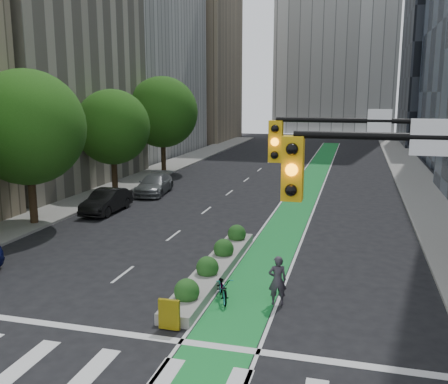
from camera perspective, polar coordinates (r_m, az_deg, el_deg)
The scene contains 14 objects.
ground at distance 15.63m, azimuth -13.04°, elevation -17.53°, with size 160.00×160.00×0.00m, color black.
sidewalk_left at distance 42.02m, azimuth -11.43°, elevation 0.91°, with size 3.60×90.00×0.15m, color gray.
sidewalk_right at distance 38.08m, azimuth 22.35°, elevation -0.78°, with size 3.60×90.00×0.15m, color gray.
bike_lane_paint at distance 42.82m, azimuth 9.77°, elevation 1.07°, with size 2.20×70.00×0.01m, color #178334.
building_tan_far at distance 82.63m, azimuth -4.09°, elevation 15.07°, with size 14.00×16.00×26.00m, color tan.
tree_mid at distance 29.87m, azimuth -21.56°, elevation 6.86°, with size 6.40×6.40×8.78m.
tree_midfar at distance 38.41m, azimuth -12.62°, elevation 7.24°, with size 5.60×5.60×7.76m.
tree_far at distance 47.46m, azimuth -7.04°, elevation 9.04°, with size 6.60×6.60×9.00m.
signal_right at distance 12.90m, azimuth 23.47°, elevation -1.53°, with size 5.82×0.51×7.20m.
median_planter at distance 21.04m, azimuth -1.07°, elevation -8.41°, with size 1.20×10.26×1.10m.
bicycle at distance 18.56m, azimuth -0.13°, elevation -10.86°, with size 0.62×1.77×0.93m, color gray.
cyclist at distance 18.10m, azimuth 6.13°, elevation -10.01°, with size 0.66×0.43×1.81m, color #3A343F.
parked_car_left_mid at distance 32.37m, azimuth -13.27°, elevation -1.01°, with size 1.57×4.51×1.49m, color black.
parked_car_left_far at distance 37.74m, azimuth -7.96°, elevation 0.88°, with size 2.04×5.02×1.46m, color slate.
Camera 1 is at (6.68, -12.01, 7.45)m, focal length 40.00 mm.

